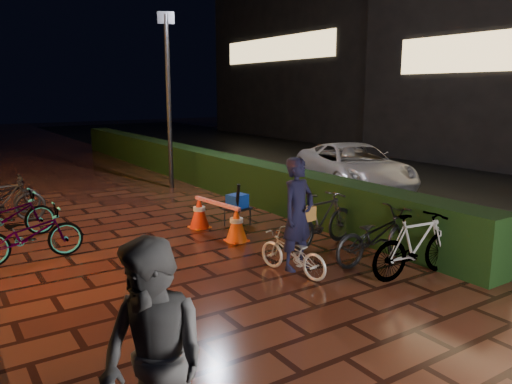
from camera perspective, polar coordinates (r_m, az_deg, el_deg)
ground at (r=7.18m, az=-2.41°, el=-10.94°), size 80.00×80.00×0.00m
asphalt_road at (r=16.60m, az=15.70°, el=1.63°), size 11.00×60.00×0.01m
hedge at (r=15.41m, az=-7.18°, el=3.11°), size 0.70×20.00×1.00m
bystander_person at (r=3.73m, az=-11.65°, el=-18.61°), size 0.91×1.03×1.78m
van at (r=14.28m, az=11.09°, el=2.87°), size 3.50×4.99×1.26m
far_buildings at (r=25.95m, az=21.15°, el=19.11°), size 9.08×31.00×14.00m
lamp_post_hedge at (r=14.25m, az=-9.98°, el=11.00°), size 0.46×0.20×4.81m
cyclist at (r=7.47m, az=4.52°, el=-4.62°), size 0.73×1.32×1.80m
traffic_barrier at (r=9.68m, az=-4.47°, el=-2.97°), size 0.57×1.61×0.65m
cart_assembly at (r=10.17m, az=-2.15°, el=-1.26°), size 0.59×0.62×0.96m
parked_bikes_storefront at (r=10.77m, az=-26.41°, el=-1.95°), size 1.83×4.11×0.99m
parked_bikes_hedge at (r=8.32m, az=12.77°, el=-4.59°), size 1.90×2.53×0.99m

